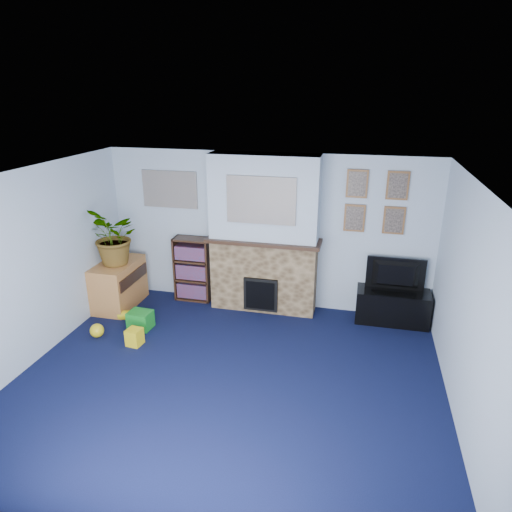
% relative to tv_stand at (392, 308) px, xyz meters
% --- Properties ---
extents(floor, '(5.00, 4.50, 0.01)m').
position_rel_tv_stand_xyz_m(floor, '(-1.94, -2.03, -0.23)').
color(floor, '#0E1335').
rests_on(floor, ground).
extents(ceiling, '(5.00, 4.50, 0.01)m').
position_rel_tv_stand_xyz_m(ceiling, '(-1.94, -2.03, 2.17)').
color(ceiling, white).
rests_on(ceiling, wall_back).
extents(wall_back, '(5.00, 0.04, 2.40)m').
position_rel_tv_stand_xyz_m(wall_back, '(-1.94, 0.22, 0.97)').
color(wall_back, '#ADBED1').
rests_on(wall_back, ground).
extents(wall_front, '(5.00, 0.04, 2.40)m').
position_rel_tv_stand_xyz_m(wall_front, '(-1.94, -4.28, 0.97)').
color(wall_front, '#ADBED1').
rests_on(wall_front, ground).
extents(wall_left, '(0.04, 4.50, 2.40)m').
position_rel_tv_stand_xyz_m(wall_left, '(-4.44, -2.03, 0.97)').
color(wall_left, '#ADBED1').
rests_on(wall_left, ground).
extents(wall_right, '(0.04, 4.50, 2.40)m').
position_rel_tv_stand_xyz_m(wall_right, '(0.56, -2.03, 0.97)').
color(wall_right, '#ADBED1').
rests_on(wall_right, ground).
extents(chimney_breast, '(1.72, 0.50, 2.40)m').
position_rel_tv_stand_xyz_m(chimney_breast, '(-1.94, 0.02, 0.96)').
color(chimney_breast, brown).
rests_on(chimney_breast, ground).
extents(collage_main, '(1.00, 0.03, 0.68)m').
position_rel_tv_stand_xyz_m(collage_main, '(-1.94, -0.19, 1.55)').
color(collage_main, gray).
rests_on(collage_main, chimney_breast).
extents(collage_left, '(0.90, 0.03, 0.58)m').
position_rel_tv_stand_xyz_m(collage_left, '(-3.49, 0.21, 1.55)').
color(collage_left, gray).
rests_on(collage_left, wall_back).
extents(portrait_tl, '(0.30, 0.03, 0.40)m').
position_rel_tv_stand_xyz_m(portrait_tl, '(-0.64, 0.20, 1.77)').
color(portrait_tl, brown).
rests_on(portrait_tl, wall_back).
extents(portrait_tr, '(0.30, 0.03, 0.40)m').
position_rel_tv_stand_xyz_m(portrait_tr, '(-0.09, 0.20, 1.77)').
color(portrait_tr, brown).
rests_on(portrait_tr, wall_back).
extents(portrait_bl, '(0.30, 0.03, 0.40)m').
position_rel_tv_stand_xyz_m(portrait_bl, '(-0.64, 0.20, 1.27)').
color(portrait_bl, brown).
rests_on(portrait_bl, wall_back).
extents(portrait_br, '(0.30, 0.03, 0.40)m').
position_rel_tv_stand_xyz_m(portrait_br, '(-0.09, 0.20, 1.27)').
color(portrait_br, brown).
rests_on(portrait_br, wall_back).
extents(tv_stand, '(1.04, 0.44, 0.49)m').
position_rel_tv_stand_xyz_m(tv_stand, '(0.00, 0.00, 0.00)').
color(tv_stand, black).
rests_on(tv_stand, ground).
extents(television, '(0.83, 0.12, 0.48)m').
position_rel_tv_stand_xyz_m(television, '(-0.00, 0.02, 0.51)').
color(television, black).
rests_on(television, tv_stand).
extents(bookshelf, '(0.58, 0.28, 1.05)m').
position_rel_tv_stand_xyz_m(bookshelf, '(-3.12, 0.08, 0.28)').
color(bookshelf, '#331E12').
rests_on(bookshelf, ground).
extents(sideboard, '(0.52, 0.93, 0.72)m').
position_rel_tv_stand_xyz_m(sideboard, '(-4.18, -0.42, 0.12)').
color(sideboard, '#BE7A3D').
rests_on(sideboard, ground).
extents(potted_plant, '(1.06, 1.05, 0.89)m').
position_rel_tv_stand_xyz_m(potted_plant, '(-4.13, -0.47, 0.94)').
color(potted_plant, '#26661E').
rests_on(potted_plant, sideboard).
extents(mantel_clock, '(0.09, 0.06, 0.13)m').
position_rel_tv_stand_xyz_m(mantel_clock, '(-1.99, -0.03, 1.00)').
color(mantel_clock, gold).
rests_on(mantel_clock, chimney_breast).
extents(mantel_candle, '(0.05, 0.05, 0.15)m').
position_rel_tv_stand_xyz_m(mantel_candle, '(-1.71, -0.03, 1.01)').
color(mantel_candle, '#B2BFC6').
rests_on(mantel_candle, chimney_breast).
extents(mantel_teddy, '(0.12, 0.12, 0.12)m').
position_rel_tv_stand_xyz_m(mantel_teddy, '(-2.49, -0.03, 0.99)').
color(mantel_teddy, gray).
rests_on(mantel_teddy, chimney_breast).
extents(mantel_can, '(0.06, 0.06, 0.13)m').
position_rel_tv_stand_xyz_m(mantel_can, '(-1.27, -0.03, 0.99)').
color(mantel_can, yellow).
rests_on(mantel_can, chimney_breast).
extents(green_crate, '(0.34, 0.28, 0.26)m').
position_rel_tv_stand_xyz_m(green_crate, '(-3.53, -1.03, -0.08)').
color(green_crate, '#198C26').
rests_on(green_crate, ground).
extents(toy_ball, '(0.19, 0.19, 0.19)m').
position_rel_tv_stand_xyz_m(toy_ball, '(-4.01, -1.40, -0.14)').
color(toy_ball, yellow).
rests_on(toy_ball, ground).
extents(toy_block, '(0.21, 0.21, 0.23)m').
position_rel_tv_stand_xyz_m(toy_block, '(-3.40, -1.47, -0.12)').
color(toy_block, yellow).
rests_on(toy_block, ground).
extents(toy_tube, '(0.32, 0.14, 0.18)m').
position_rel_tv_stand_xyz_m(toy_tube, '(-3.83, -0.83, -0.15)').
color(toy_tube, yellow).
rests_on(toy_tube, ground).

